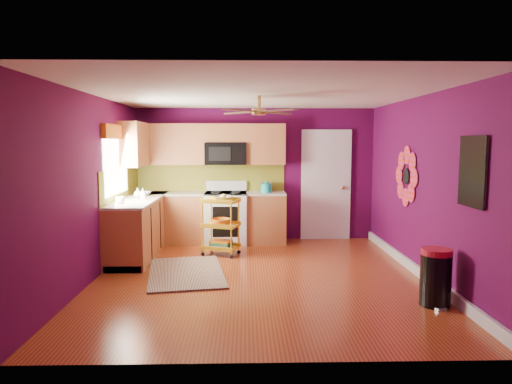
{
  "coord_description": "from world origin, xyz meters",
  "views": [
    {
      "loc": [
        -0.19,
        -6.18,
        1.86
      ],
      "look_at": [
        -0.03,
        0.4,
        1.14
      ],
      "focal_mm": 32.0,
      "sensor_mm": 36.0,
      "label": 1
    }
  ],
  "objects": [
    {
      "name": "ground",
      "position": [
        0.0,
        0.0,
        0.0
      ],
      "size": [
        5.0,
        5.0,
        0.0
      ],
      "primitive_type": "plane",
      "color": "maroon",
      "rests_on": "ground"
    },
    {
      "name": "room_envelope",
      "position": [
        0.03,
        0.0,
        1.63
      ],
      "size": [
        4.54,
        5.04,
        2.52
      ],
      "color": "#4F093D",
      "rests_on": "ground"
    },
    {
      "name": "lower_cabinets",
      "position": [
        -1.35,
        1.82,
        0.43
      ],
      "size": [
        2.81,
        2.31,
        0.94
      ],
      "color": "brown",
      "rests_on": "ground"
    },
    {
      "name": "electric_range",
      "position": [
        -0.55,
        2.17,
        0.48
      ],
      "size": [
        0.76,
        0.66,
        1.13
      ],
      "color": "white",
      "rests_on": "ground"
    },
    {
      "name": "upper_cabinetry",
      "position": [
        -1.24,
        2.17,
        1.8
      ],
      "size": [
        2.8,
        2.3,
        1.26
      ],
      "color": "brown",
      "rests_on": "ground"
    },
    {
      "name": "left_window",
      "position": [
        -2.22,
        1.05,
        1.74
      ],
      "size": [
        0.08,
        1.35,
        1.08
      ],
      "color": "white",
      "rests_on": "ground"
    },
    {
      "name": "panel_door",
      "position": [
        1.35,
        2.47,
        1.02
      ],
      "size": [
        0.95,
        0.11,
        2.15
      ],
      "color": "white",
      "rests_on": "ground"
    },
    {
      "name": "right_wall_art",
      "position": [
        2.23,
        -0.34,
        1.44
      ],
      "size": [
        0.04,
        2.74,
        1.04
      ],
      "color": "black",
      "rests_on": "ground"
    },
    {
      "name": "ceiling_fan",
      "position": [
        0.0,
        0.2,
        2.29
      ],
      "size": [
        1.01,
        1.01,
        0.26
      ],
      "color": "#BF8C3F",
      "rests_on": "ground"
    },
    {
      "name": "shag_rug",
      "position": [
        -1.04,
        0.19,
        0.01
      ],
      "size": [
        1.29,
        1.82,
        0.02
      ],
      "primitive_type": "cube",
      "rotation": [
        0.0,
        0.0,
        0.17
      ],
      "color": "#331911",
      "rests_on": "ground"
    },
    {
      "name": "rolling_cart",
      "position": [
        -0.59,
        1.25,
        0.53
      ],
      "size": [
        0.67,
        0.58,
        1.02
      ],
      "color": "yellow",
      "rests_on": "ground"
    },
    {
      "name": "trash_can",
      "position": [
        1.98,
        -1.17,
        0.33
      ],
      "size": [
        0.42,
        0.43,
        0.66
      ],
      "color": "black",
      "rests_on": "ground"
    },
    {
      "name": "teal_kettle",
      "position": [
        0.19,
        2.15,
        1.02
      ],
      "size": [
        0.18,
        0.18,
        0.21
      ],
      "color": "#16A5A0",
      "rests_on": "lower_cabinets"
    },
    {
      "name": "toaster",
      "position": [
        0.2,
        2.32,
        1.03
      ],
      "size": [
        0.22,
        0.15,
        0.18
      ],
      "primitive_type": "cube",
      "color": "beige",
      "rests_on": "lower_cabinets"
    },
    {
      "name": "soap_bottle_a",
      "position": [
        -1.87,
        1.28,
        1.03
      ],
      "size": [
        0.08,
        0.08,
        0.17
      ],
      "primitive_type": "imported",
      "color": "#EA3F72",
      "rests_on": "lower_cabinets"
    },
    {
      "name": "soap_bottle_b",
      "position": [
        -1.98,
        1.4,
        1.02
      ],
      "size": [
        0.13,
        0.13,
        0.16
      ],
      "primitive_type": "imported",
      "color": "white",
      "rests_on": "lower_cabinets"
    },
    {
      "name": "counter_dish",
      "position": [
        -1.96,
        1.71,
        0.97
      ],
      "size": [
        0.28,
        0.28,
        0.07
      ],
      "primitive_type": "imported",
      "color": "white",
      "rests_on": "lower_cabinets"
    },
    {
      "name": "counter_cup",
      "position": [
        -2.07,
        0.67,
        0.99
      ],
      "size": [
        0.13,
        0.13,
        0.11
      ],
      "primitive_type": "imported",
      "color": "white",
      "rests_on": "lower_cabinets"
    }
  ]
}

